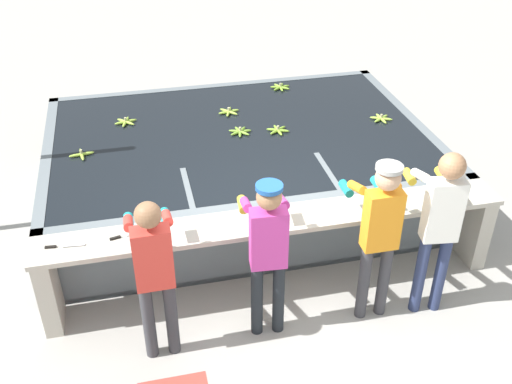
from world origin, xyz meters
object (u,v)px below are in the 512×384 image
(banana_bunch_floating_0, at_px, (240,132))
(banana_bunch_floating_1, at_px, (381,118))
(knife_1, at_px, (59,246))
(worker_3, at_px, (440,219))
(worker_1, at_px, (268,246))
(banana_bunch_floating_3, at_px, (82,154))
(banana_bunch_floating_4, at_px, (280,87))
(knife_0, at_px, (123,236))
(worker_0, at_px, (154,267))
(banana_bunch_floating_2, at_px, (229,112))
(worker_2, at_px, (379,227))
(banana_bunch_floating_6, at_px, (126,122))
(banana_bunch_floating_5, at_px, (278,130))

(banana_bunch_floating_0, distance_m, banana_bunch_floating_1, 1.80)
(banana_bunch_floating_1, relative_size, knife_1, 0.80)
(worker_3, xyz_separation_m, banana_bunch_floating_1, (0.46, 2.36, -0.16))
(worker_1, xyz_separation_m, banana_bunch_floating_0, (0.24, 2.34, -0.09))
(banana_bunch_floating_3, bearing_deg, banana_bunch_floating_4, 26.84)
(knife_0, height_order, knife_1, same)
(worker_1, bearing_deg, knife_0, 155.72)
(worker_0, bearing_deg, knife_0, 111.42)
(banana_bunch_floating_2, distance_m, banana_bunch_floating_4, 1.06)
(worker_2, relative_size, banana_bunch_floating_1, 5.94)
(banana_bunch_floating_4, xyz_separation_m, banana_bunch_floating_6, (-2.15, -0.62, 0.00))
(banana_bunch_floating_1, xyz_separation_m, banana_bunch_floating_2, (-1.82, 0.63, 0.00))
(banana_bunch_floating_3, relative_size, knife_0, 0.81)
(worker_3, distance_m, banana_bunch_floating_5, 2.51)
(banana_bunch_floating_3, height_order, knife_1, banana_bunch_floating_3)
(banana_bunch_floating_2, bearing_deg, banana_bunch_floating_1, -18.96)
(banana_bunch_floating_2, relative_size, banana_bunch_floating_3, 1.00)
(worker_0, height_order, knife_1, worker_0)
(worker_0, height_order, banana_bunch_floating_4, worker_0)
(knife_0, relative_size, knife_1, 0.99)
(banana_bunch_floating_0, bearing_deg, banana_bunch_floating_5, -8.25)
(banana_bunch_floating_5, height_order, knife_1, banana_bunch_floating_5)
(banana_bunch_floating_1, xyz_separation_m, banana_bunch_floating_6, (-3.13, 0.63, 0.00))
(banana_bunch_floating_4, xyz_separation_m, knife_0, (-2.29, -3.00, -0.01))
(worker_0, height_order, banana_bunch_floating_2, worker_0)
(banana_bunch_floating_6, bearing_deg, worker_0, -88.03)
(banana_bunch_floating_1, bearing_deg, banana_bunch_floating_5, -179.14)
(worker_3, bearing_deg, banana_bunch_floating_6, 131.74)
(worker_0, bearing_deg, banana_bunch_floating_4, 60.33)
(worker_0, distance_m, knife_0, 0.65)
(banana_bunch_floating_0, relative_size, knife_1, 0.80)
(worker_0, height_order, banana_bunch_floating_0, worker_0)
(worker_1, distance_m, worker_3, 1.58)
(banana_bunch_floating_5, bearing_deg, banana_bunch_floating_1, 0.86)
(banana_bunch_floating_5, bearing_deg, banana_bunch_floating_2, 126.58)
(worker_1, relative_size, banana_bunch_floating_6, 5.78)
(worker_2, xyz_separation_m, knife_0, (-2.25, 0.56, -0.13))
(banana_bunch_floating_2, bearing_deg, banana_bunch_floating_0, -87.32)
(worker_1, xyz_separation_m, banana_bunch_floating_3, (-1.61, 2.20, -0.09))
(worker_1, relative_size, banana_bunch_floating_4, 5.77)
(worker_2, bearing_deg, knife_0, 165.96)
(worker_1, distance_m, banana_bunch_floating_1, 3.07)
(banana_bunch_floating_2, bearing_deg, worker_3, -65.44)
(worker_1, height_order, banana_bunch_floating_2, worker_1)
(worker_2, relative_size, banana_bunch_floating_2, 5.94)
(worker_3, relative_size, knife_0, 5.01)
(banana_bunch_floating_0, height_order, knife_1, banana_bunch_floating_0)
(worker_0, bearing_deg, banana_bunch_floating_6, 91.97)
(banana_bunch_floating_1, distance_m, banana_bunch_floating_4, 1.58)
(worker_2, height_order, banana_bunch_floating_6, worker_2)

